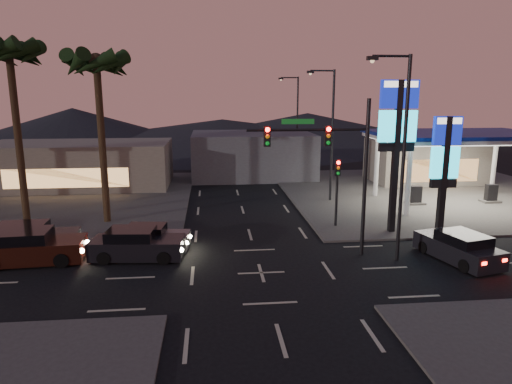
{
  "coord_description": "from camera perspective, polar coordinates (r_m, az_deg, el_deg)",
  "views": [
    {
      "loc": [
        -2.28,
        -19.94,
        8.17
      ],
      "look_at": [
        0.17,
        4.11,
        3.0
      ],
      "focal_mm": 32.0,
      "sensor_mm": 36.0,
      "label": 1
    }
  ],
  "objects": [
    {
      "name": "palm_a",
      "position": [
        30.23,
        -19.24,
        13.8
      ],
      "size": [
        4.41,
        4.41,
        10.86
      ],
      "color": "black",
      "rests_on": "ground"
    },
    {
      "name": "car_lane_b_mid",
      "position": [
        26.64,
        -26.68,
        -5.4
      ],
      "size": [
        5.11,
        2.33,
        1.64
      ],
      "color": "black",
      "rests_on": "ground"
    },
    {
      "name": "car_lane_b_front",
      "position": [
        25.23,
        -13.09,
        -5.67
      ],
      "size": [
        4.24,
        2.14,
        1.34
      ],
      "color": "#59595C",
      "rests_on": "ground"
    },
    {
      "name": "traffic_signal_mast",
      "position": [
        22.94,
        9.52,
        4.53
      ],
      "size": [
        6.1,
        0.39,
        8.0
      ],
      "color": "black",
      "rests_on": "ground"
    },
    {
      "name": "pylon_sign_short",
      "position": [
        28.04,
        22.56,
        3.95
      ],
      "size": [
        1.6,
        0.35,
        7.0
      ],
      "color": "black",
      "rests_on": "ground"
    },
    {
      "name": "streetlight_far",
      "position": [
        48.86,
        4.95,
        9.15
      ],
      "size": [
        2.14,
        0.25,
        10.0
      ],
      "color": "black",
      "rests_on": "ground"
    },
    {
      "name": "hill_center",
      "position": [
        80.21,
        -4.21,
        7.63
      ],
      "size": [
        60.0,
        60.0,
        4.0
      ],
      "primitive_type": "cone",
      "color": "black",
      "rests_on": "ground"
    },
    {
      "name": "ground",
      "position": [
        21.67,
        0.66,
        -10.08
      ],
      "size": [
        140.0,
        140.0,
        0.0
      ],
      "primitive_type": "plane",
      "color": "black",
      "rests_on": "ground"
    },
    {
      "name": "palm_b",
      "position": [
        31.74,
        -28.39,
        13.92
      ],
      "size": [
        4.41,
        4.41,
        11.46
      ],
      "color": "black",
      "rests_on": "ground"
    },
    {
      "name": "streetlight_near",
      "position": [
        22.96,
        17.58,
        5.37
      ],
      "size": [
        2.14,
        0.25,
        10.0
      ],
      "color": "black",
      "rests_on": "ground"
    },
    {
      "name": "hill_right",
      "position": [
        81.99,
        6.42,
        8.03
      ],
      "size": [
        50.0,
        50.0,
        5.0
      ],
      "primitive_type": "cone",
      "color": "black",
      "rests_on": "ground"
    },
    {
      "name": "hill_left",
      "position": [
        83.27,
        -21.85,
        7.66
      ],
      "size": [
        40.0,
        40.0,
        6.0
      ],
      "primitive_type": "cone",
      "color": "black",
      "rests_on": "ground"
    },
    {
      "name": "pylon_sign_tall",
      "position": [
        27.69,
        17.27,
        7.86
      ],
      "size": [
        2.2,
        0.35,
        9.0
      ],
      "color": "black",
      "rests_on": "ground"
    },
    {
      "name": "car_lane_a_front",
      "position": [
        24.05,
        -14.72,
        -6.4
      ],
      "size": [
        4.86,
        2.34,
        1.54
      ],
      "color": "black",
      "rests_on": "ground"
    },
    {
      "name": "streetlight_mid",
      "position": [
        35.22,
        9.21,
        7.92
      ],
      "size": [
        2.14,
        0.25,
        10.0
      ],
      "color": "black",
      "rests_on": "ground"
    },
    {
      "name": "building_far_west",
      "position": [
        43.99,
        -21.25,
        3.18
      ],
      "size": [
        16.0,
        8.0,
        4.0
      ],
      "primitive_type": "cube",
      "color": "#726B5B",
      "rests_on": "ground"
    },
    {
      "name": "building_far_mid",
      "position": [
        46.53,
        -0.5,
        4.7
      ],
      "size": [
        12.0,
        9.0,
        4.4
      ],
      "primitive_type": "cube",
      "color": "#4C4C51",
      "rests_on": "ground"
    },
    {
      "name": "corner_lot_ne",
      "position": [
        41.13,
        20.7,
        -0.09
      ],
      "size": [
        24.0,
        24.0,
        0.12
      ],
      "primitive_type": "cube",
      "color": "#47443F",
      "rests_on": "ground"
    },
    {
      "name": "suv_station",
      "position": [
        25.08,
        24.03,
        -6.36
      ],
      "size": [
        2.9,
        4.79,
        1.5
      ],
      "color": "black",
      "rests_on": "ground"
    },
    {
      "name": "corner_lot_nw",
      "position": [
        39.32,
        -26.1,
        -1.08
      ],
      "size": [
        24.0,
        24.0,
        0.12
      ],
      "primitive_type": "cube",
      "color": "#47443F",
      "rests_on": "ground"
    },
    {
      "name": "gas_station",
      "position": [
        36.93,
        24.02,
        6.24
      ],
      "size": [
        12.2,
        8.2,
        5.47
      ],
      "color": "silver",
      "rests_on": "ground"
    },
    {
      "name": "pedestal_signal",
      "position": [
        28.51,
        10.12,
        1.28
      ],
      "size": [
        0.32,
        0.39,
        4.3
      ],
      "color": "black",
      "rests_on": "ground"
    },
    {
      "name": "convenience_store",
      "position": [
        46.1,
        20.38,
        3.62
      ],
      "size": [
        10.0,
        6.0,
        4.0
      ],
      "primitive_type": "cube",
      "color": "#726B5B",
      "rests_on": "ground"
    },
    {
      "name": "car_lane_a_mid",
      "position": [
        25.27,
        -26.37,
        -6.27
      ],
      "size": [
        5.18,
        2.43,
        1.65
      ],
      "color": "black",
      "rests_on": "ground"
    }
  ]
}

